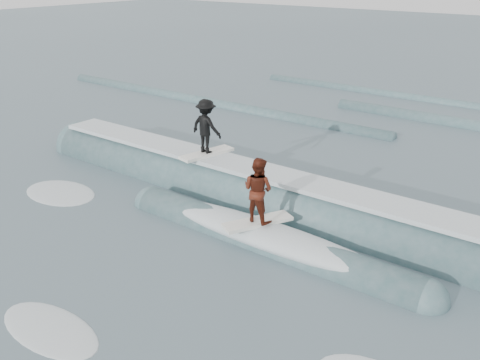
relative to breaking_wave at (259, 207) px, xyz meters
The scene contains 6 objects.
ground 4.58m from the breaking_wave, 93.79° to the right, with size 160.00×160.00×0.00m, color #425661.
breaking_wave is the anchor object (origin of this frame).
surfer_black 3.26m from the breaking_wave, behind, with size 1.20×2.07×1.94m.
surfer_red 2.63m from the breaking_wave, 56.31° to the right, with size 1.39×2.03×1.93m.
whitewater 6.78m from the breaking_wave, 68.99° to the right, with size 14.75×6.91×0.10m.
far_swells 13.09m from the breaking_wave, 92.03° to the left, with size 39.33×8.65×0.80m.
Camera 1 is at (9.16, -8.14, 7.27)m, focal length 40.00 mm.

